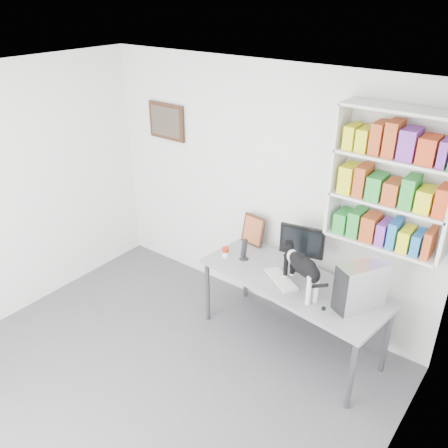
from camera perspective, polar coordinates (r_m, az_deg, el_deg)
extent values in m
cube|color=#58585E|center=(4.60, -10.88, -19.94)|extent=(4.00, 4.00, 0.01)
cube|color=white|center=(3.24, -15.10, 14.80)|extent=(4.00, 4.00, 0.01)
cube|color=white|center=(5.09, 4.40, 3.99)|extent=(4.00, 0.01, 2.70)
cube|color=white|center=(2.83, 16.92, -18.92)|extent=(0.01, 4.00, 2.70)
cube|color=silver|center=(4.23, 19.62, 4.91)|extent=(1.03, 0.28, 1.24)
cube|color=#482917|center=(5.65, -6.92, 12.15)|extent=(0.52, 0.04, 0.42)
cube|color=gray|center=(4.87, 8.00, -10.50)|extent=(1.94, 0.96, 0.78)
cube|color=black|center=(4.73, 9.33, -2.74)|extent=(0.48, 0.30, 0.47)
cube|color=beige|center=(4.61, 6.93, -6.65)|extent=(0.44, 0.35, 0.03)
cube|color=silver|center=(4.29, 16.14, -7.20)|extent=(0.38, 0.48, 0.44)
cylinder|color=black|center=(4.88, 2.45, -3.04)|extent=(0.13, 0.13, 0.23)
cube|color=#482917|center=(5.15, 3.56, -0.68)|extent=(0.28, 0.14, 0.34)
cylinder|color=#A4230E|center=(4.95, 0.20, -3.37)|extent=(0.10, 0.10, 0.10)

